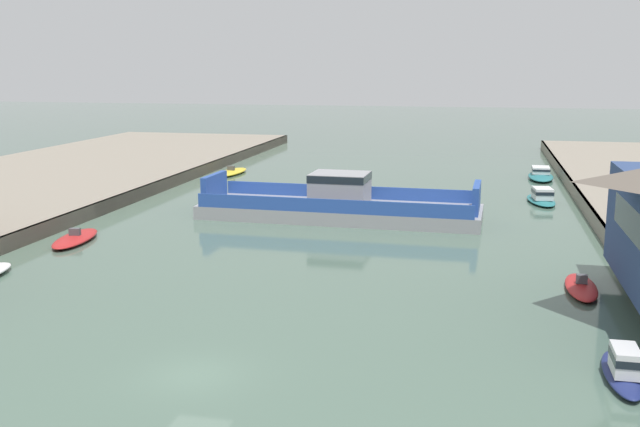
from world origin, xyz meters
name	(u,v)px	position (x,y,z in m)	size (l,w,h in m)	color
ground_plane	(193,375)	(0.00, 0.00, 0.00)	(400.00, 400.00, 0.00)	#4C6656
chain_ferry	(340,205)	(-0.11, 32.43, 1.13)	(23.29, 7.52, 3.79)	#939399
moored_boat_near_left	(75,238)	(-17.12, 20.14, 0.26)	(3.09, 6.60, 1.00)	red
moored_boat_near_right	(581,287)	(16.99, 15.54, 0.25)	(1.73, 5.53, 0.96)	red
moored_boat_mid_right	(541,174)	(17.71, 58.41, 0.48)	(2.78, 7.61, 1.30)	#237075
moored_boat_far_left	(623,368)	(17.14, 3.21, 0.56)	(1.42, 5.03, 1.50)	navy
moored_boat_far_right	(231,172)	(-17.15, 54.28, 0.25)	(2.84, 7.50, 0.99)	yellow
moored_boat_upstream_a	(542,197)	(16.75, 43.22, 0.54)	(3.06, 6.64, 1.45)	#237075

